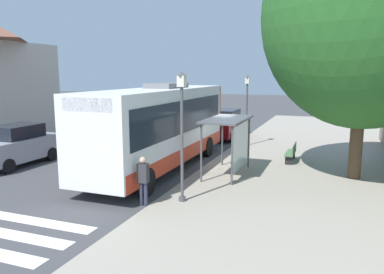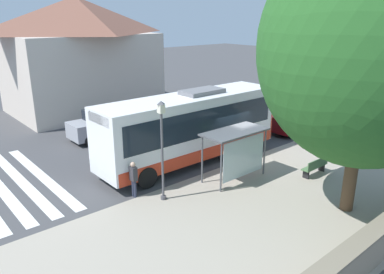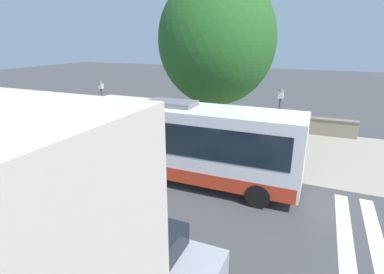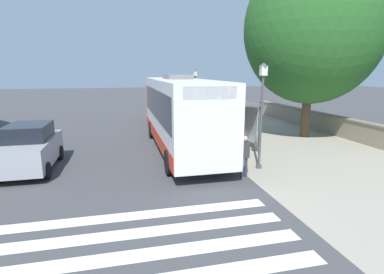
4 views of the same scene
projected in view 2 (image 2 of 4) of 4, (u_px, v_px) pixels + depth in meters
ground_plane at (239, 161)px, 20.00m from camera, size 120.00×120.00×0.00m
sidewalk_plaza at (313, 190)px, 16.75m from camera, size 9.00×44.00×0.02m
background_building at (80, 54)px, 29.43m from camera, size 8.59×11.10×8.79m
bus at (191, 126)px, 19.44m from camera, size 2.61×10.33×3.79m
bus_shelter at (237, 140)px, 17.20m from camera, size 1.53×3.25×2.39m
pedestrian at (133, 177)px, 15.83m from camera, size 0.34×0.22×1.61m
bench at (315, 166)px, 18.13m from camera, size 0.40×1.70×0.88m
street_lamp_near at (162, 143)px, 15.10m from camera, size 0.28×0.28×4.28m
street_lamp_far at (305, 105)px, 21.69m from camera, size 0.28×0.28×4.13m
shade_tree at (369, 48)px, 13.10m from camera, size 7.84×7.84×10.68m
parked_car_behind_bus at (298, 118)px, 24.97m from camera, size 1.83×4.53×1.87m
parked_car_far_lane at (102, 124)px, 23.44m from camera, size 1.92×4.05×1.88m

